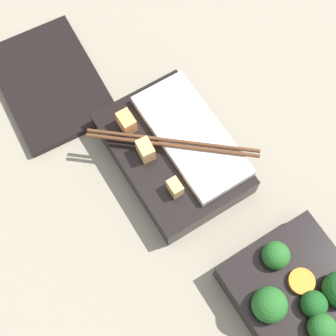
{
  "coord_description": "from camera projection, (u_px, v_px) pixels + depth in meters",
  "views": [
    {
      "loc": [
        -0.09,
        0.17,
        0.61
      ],
      "look_at": [
        0.11,
        0.04,
        0.04
      ],
      "focal_mm": 50.0,
      "sensor_mm": 36.0,
      "label": 1
    }
  ],
  "objects": [
    {
      "name": "bento_tray_rice",
      "position": [
        174.0,
        151.0,
        0.64
      ],
      "size": [
        0.21,
        0.18,
        0.06
      ],
      "color": "black",
      "rests_on": "ground_plane"
    },
    {
      "name": "ground_plane",
      "position": [
        237.0,
        226.0,
        0.63
      ],
      "size": [
        3.0,
        3.0,
        0.0
      ],
      "primitive_type": "plane",
      "color": "gray"
    },
    {
      "name": "bento_tray_vegetable",
      "position": [
        314.0,
        315.0,
        0.56
      ],
      "size": [
        0.21,
        0.14,
        0.07
      ],
      "color": "black",
      "rests_on": "ground_plane"
    },
    {
      "name": "bento_lid",
      "position": [
        50.0,
        83.0,
        0.7
      ],
      "size": [
        0.21,
        0.15,
        0.01
      ],
      "primitive_type": "cube",
      "rotation": [
        0.0,
        0.0,
        -0.06
      ],
      "color": "black",
      "rests_on": "ground_plane"
    }
  ]
}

